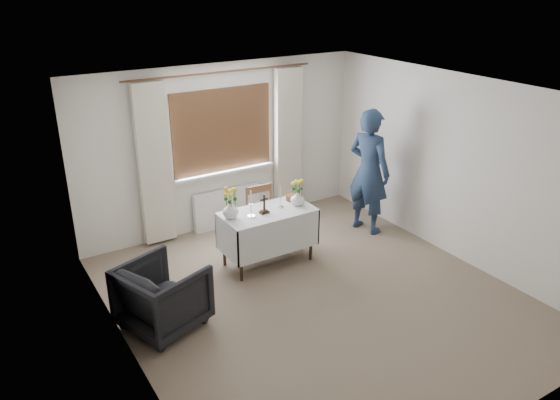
# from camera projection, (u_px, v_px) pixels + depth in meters

# --- Properties ---
(ground) EXTENTS (5.00, 5.00, 0.00)m
(ground) POSITION_uv_depth(u_px,v_px,m) (317.00, 297.00, 6.67)
(ground) COLOR #866E5C
(ground) RESTS_ON ground
(altar_table) EXTENTS (1.24, 0.64, 0.76)m
(altar_table) POSITION_uv_depth(u_px,v_px,m) (268.00, 237.00, 7.33)
(altar_table) COLOR silver
(altar_table) RESTS_ON ground
(wooden_chair) EXTENTS (0.47, 0.47, 0.94)m
(wooden_chair) POSITION_uv_depth(u_px,v_px,m) (265.00, 220.00, 7.62)
(wooden_chair) COLOR brown
(wooden_chair) RESTS_ON ground
(armchair) EXTENTS (1.06, 1.05, 0.76)m
(armchair) POSITION_uv_depth(u_px,v_px,m) (163.00, 296.00, 6.00)
(armchair) COLOR black
(armchair) RESTS_ON ground
(person) EXTENTS (0.61, 0.78, 1.89)m
(person) POSITION_uv_depth(u_px,v_px,m) (369.00, 171.00, 8.07)
(person) COLOR navy
(person) RESTS_ON ground
(radiator) EXTENTS (1.10, 0.10, 0.60)m
(radiator) POSITION_uv_depth(u_px,v_px,m) (227.00, 208.00, 8.45)
(radiator) COLOR silver
(radiator) RESTS_ON ground
(wooden_cross) EXTENTS (0.12, 0.09, 0.26)m
(wooden_cross) POSITION_uv_depth(u_px,v_px,m) (264.00, 204.00, 7.08)
(wooden_cross) COLOR black
(wooden_cross) RESTS_ON altar_table
(candlestick_left) EXTENTS (0.13, 0.13, 0.36)m
(candlestick_left) POSITION_uv_depth(u_px,v_px,m) (251.00, 204.00, 6.96)
(candlestick_left) COLOR silver
(candlestick_left) RESTS_ON altar_table
(candlestick_right) EXTENTS (0.12, 0.12, 0.31)m
(candlestick_right) POSITION_uv_depth(u_px,v_px,m) (281.00, 197.00, 7.25)
(candlestick_right) COLOR silver
(candlestick_right) RESTS_ON altar_table
(flower_vase_left) EXTENTS (0.22, 0.22, 0.22)m
(flower_vase_left) POSITION_uv_depth(u_px,v_px,m) (231.00, 210.00, 6.95)
(flower_vase_left) COLOR silver
(flower_vase_left) RESTS_ON altar_table
(flower_vase_right) EXTENTS (0.19, 0.19, 0.19)m
(flower_vase_right) POSITION_uv_depth(u_px,v_px,m) (297.00, 198.00, 7.34)
(flower_vase_right) COLOR silver
(flower_vase_right) RESTS_ON altar_table
(wicker_basket) EXTENTS (0.28, 0.28, 0.08)m
(wicker_basket) POSITION_uv_depth(u_px,v_px,m) (293.00, 197.00, 7.53)
(wicker_basket) COLOR brown
(wicker_basket) RESTS_ON altar_table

